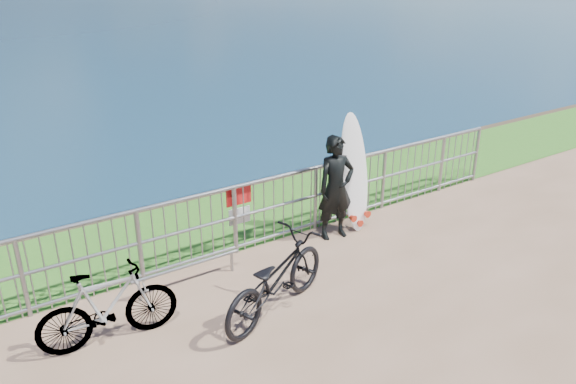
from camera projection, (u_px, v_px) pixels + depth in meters
grass_strip at (232, 218)px, 9.80m from camera, size 120.00×120.00×0.00m
railing at (264, 211)px, 8.74m from camera, size 10.06×0.10×1.13m
surfer at (336, 188)px, 8.89m from camera, size 0.67×0.49×1.71m
surfboard at (355, 177)px, 9.16m from camera, size 0.53×0.47×1.97m
bicycle_near at (275, 278)px, 7.06m from camera, size 2.05×1.32×1.02m
bicycle_far at (107, 307)px, 6.52m from camera, size 1.68×0.62×0.98m
bike_rack at (187, 268)px, 7.74m from camera, size 1.59×0.05×0.33m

